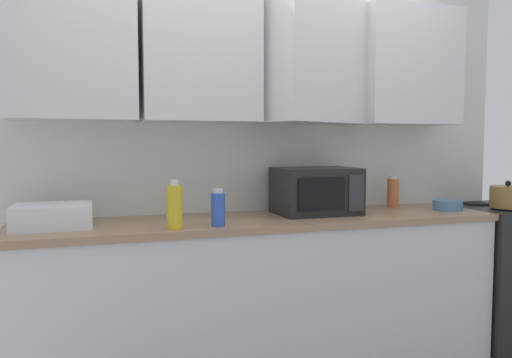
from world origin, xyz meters
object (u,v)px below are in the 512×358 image
at_px(microwave, 316,191).
at_px(dish_rack, 53,216).
at_px(kettle, 508,197).
at_px(bottle_yellow_mustard, 175,206).
at_px(stove_range, 508,270).
at_px(bottle_spice_jar, 393,192).
at_px(bottle_blue_cleaner, 218,208).
at_px(bowl_ceramic_small, 448,205).
at_px(bottle_white_jar, 357,189).

relative_size(microwave, dish_rack, 1.26).
xyz_separation_m(kettle, bottle_yellow_mustard, (-2.16, -0.06, 0.03)).
distance_m(stove_range, bottle_spice_jar, 1.00).
xyz_separation_m(stove_range, bottle_spice_jar, (-0.82, 0.17, 0.55)).
bearing_deg(stove_range, dish_rack, 179.61).
bearing_deg(microwave, dish_rack, -178.15).
relative_size(bottle_blue_cleaner, bottle_yellow_mustard, 0.79).
relative_size(kettle, bowl_ceramic_small, 1.17).
bearing_deg(bottle_white_jar, bottle_yellow_mustard, -163.07).
distance_m(dish_rack, bottle_spice_jar, 2.09).
xyz_separation_m(dish_rack, bottle_white_jar, (1.82, 0.15, 0.07)).
height_order(microwave, dish_rack, microwave).
height_order(dish_rack, bottle_white_jar, bottle_white_jar).
relative_size(bottle_blue_cleaner, bottle_spice_jar, 0.91).
height_order(microwave, bowl_ceramic_small, microwave).
bearing_deg(bottle_white_jar, dish_rack, -175.14).
bearing_deg(stove_range, microwave, 177.29).
bearing_deg(bowl_ceramic_small, bottle_blue_cleaner, -174.40).
distance_m(microwave, bottle_blue_cleaner, 0.72).
height_order(bottle_white_jar, bottle_spice_jar, bottle_white_jar).
relative_size(microwave, bottle_yellow_mustard, 1.95).
xyz_separation_m(dish_rack, bottle_spice_jar, (2.09, 0.15, 0.04)).
height_order(kettle, bowl_ceramic_small, kettle).
bearing_deg(dish_rack, bottle_yellow_mustard, -20.97).
relative_size(stove_range, bottle_yellow_mustard, 3.70).
height_order(dish_rack, bottle_spice_jar, bottle_spice_jar).
distance_m(kettle, bowl_ceramic_small, 0.40).
bearing_deg(bottle_spice_jar, stove_range, -11.76).
height_order(stove_range, bottle_spice_jar, bottle_spice_jar).
bearing_deg(kettle, bowl_ceramic_small, 164.92).
xyz_separation_m(kettle, dish_rack, (-2.74, 0.16, -0.02)).
bearing_deg(microwave, bottle_yellow_mustard, -163.21).
bearing_deg(kettle, bottle_yellow_mustard, -178.33).
relative_size(dish_rack, bottle_white_jar, 1.38).
xyz_separation_m(dish_rack, bowl_ceramic_small, (2.36, -0.06, -0.03)).
height_order(dish_rack, bottle_yellow_mustard, bottle_yellow_mustard).
xyz_separation_m(bottle_spice_jar, bottle_yellow_mustard, (-1.51, -0.37, 0.01)).
bearing_deg(kettle, stove_range, 39.47).
xyz_separation_m(microwave, dish_rack, (-1.48, -0.05, -0.08)).
height_order(stove_range, bowl_ceramic_small, bowl_ceramic_small).
bearing_deg(bottle_white_jar, microwave, -162.73).
xyz_separation_m(kettle, bottle_spice_jar, (-0.65, 0.31, 0.02)).
bearing_deg(stove_range, bottle_blue_cleaner, -174.86).
bearing_deg(bottle_yellow_mustard, bowl_ceramic_small, 5.33).
bearing_deg(bottle_spice_jar, microwave, -170.36).
relative_size(stove_range, dish_rack, 2.40).
relative_size(kettle, dish_rack, 0.57).
height_order(bottle_white_jar, bottle_blue_cleaner, bottle_white_jar).
distance_m(microwave, dish_rack, 1.48).
distance_m(kettle, dish_rack, 2.74).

